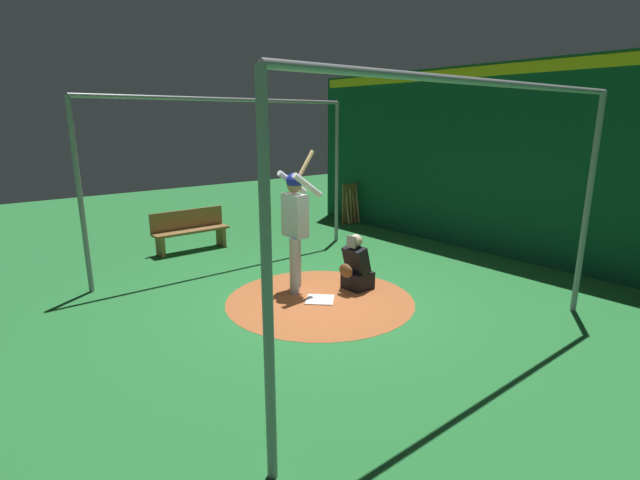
% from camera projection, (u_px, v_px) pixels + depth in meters
% --- Properties ---
extents(ground_plane, '(25.96, 25.96, 0.00)m').
position_uv_depth(ground_plane, '(320.00, 300.00, 7.23)').
color(ground_plane, '#287A38').
extents(dirt_circle, '(2.86, 2.86, 0.01)m').
position_uv_depth(dirt_circle, '(320.00, 300.00, 7.23)').
color(dirt_circle, '#B76033').
rests_on(dirt_circle, ground).
extents(home_plate, '(0.59, 0.59, 0.01)m').
position_uv_depth(home_plate, '(320.00, 299.00, 7.23)').
color(home_plate, white).
rests_on(home_plate, dirt_circle).
extents(batter, '(0.68, 0.49, 2.21)m').
position_uv_depth(batter, '(295.00, 219.00, 7.39)').
color(batter, '#BCBCC0').
rests_on(batter, ground).
extents(catcher, '(0.58, 0.40, 0.92)m').
position_uv_depth(catcher, '(356.00, 268.00, 7.63)').
color(catcher, black).
rests_on(catcher, ground).
extents(back_wall, '(0.22, 9.96, 3.73)m').
position_uv_depth(back_wall, '(491.00, 160.00, 9.47)').
color(back_wall, '#0F472D').
rests_on(back_wall, ground).
extents(cage_frame, '(5.28, 5.31, 3.06)m').
position_uv_depth(cage_frame, '(320.00, 161.00, 6.71)').
color(cage_frame, gray).
rests_on(cage_frame, ground).
extents(bat_rack, '(0.70, 0.20, 1.05)m').
position_uv_depth(bat_rack, '(353.00, 204.00, 12.49)').
color(bat_rack, olive).
rests_on(bat_rack, ground).
extents(bench, '(1.59, 0.36, 0.85)m').
position_uv_depth(bench, '(190.00, 230.00, 9.89)').
color(bench, olive).
rests_on(bench, ground).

